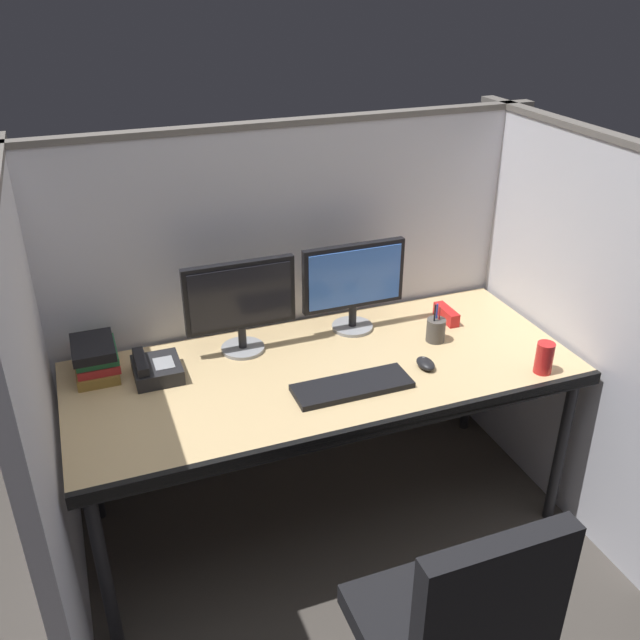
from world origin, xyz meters
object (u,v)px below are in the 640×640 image
(desk_phone, at_px, (156,369))
(computer_mouse, at_px, (426,364))
(pen_cup, at_px, (436,330))
(soda_can, at_px, (544,358))
(desk, at_px, (326,381))
(monitor_left, at_px, (240,301))
(monitor_right, at_px, (354,281))
(book_stack, at_px, (96,358))
(red_stapler, at_px, (446,314))
(keyboard_main, at_px, (352,386))

(desk_phone, bearing_deg, computer_mouse, -17.04)
(pen_cup, xyz_separation_m, soda_can, (0.26, -0.35, 0.01))
(desk, height_order, monitor_left, monitor_left)
(desk, bearing_deg, pen_cup, 6.02)
(desk, relative_size, monitor_left, 4.42)
(computer_mouse, bearing_deg, desk_phone, 162.96)
(soda_can, bearing_deg, pen_cup, 126.02)
(monitor_right, bearing_deg, book_stack, 179.45)
(computer_mouse, height_order, desk_phone, desk_phone)
(red_stapler, bearing_deg, desk_phone, -179.31)
(soda_can, bearing_deg, keyboard_main, 168.38)
(red_stapler, relative_size, book_stack, 0.66)
(desk, xyz_separation_m, soda_can, (0.75, -0.30, 0.11))
(red_stapler, height_order, book_stack, book_stack)
(computer_mouse, xyz_separation_m, book_stack, (-1.16, 0.39, 0.05))
(monitor_left, relative_size, computer_mouse, 4.48)
(pen_cup, xyz_separation_m, red_stapler, (0.13, 0.14, -0.02))
(desk_phone, bearing_deg, desk, -16.27)
(monitor_left, xyz_separation_m, desk_phone, (-0.35, -0.08, -0.18))
(desk, height_order, desk_phone, desk_phone)
(monitor_right, relative_size, red_stapler, 2.87)
(pen_cup, relative_size, red_stapler, 1.10)
(computer_mouse, relative_size, soda_can, 0.79)
(monitor_left, height_order, keyboard_main, monitor_left)
(computer_mouse, relative_size, book_stack, 0.42)
(red_stapler, bearing_deg, computer_mouse, -130.72)
(keyboard_main, bearing_deg, desk_phone, 152.82)
(monitor_right, bearing_deg, desk, -129.92)
(monitor_left, distance_m, desk_phone, 0.40)
(pen_cup, xyz_separation_m, desk_phone, (-1.10, 0.12, -0.02))
(soda_can, bearing_deg, computer_mouse, 155.09)
(monitor_right, relative_size, desk_phone, 2.26)
(keyboard_main, bearing_deg, monitor_right, 66.75)
(soda_can, distance_m, book_stack, 1.65)
(monitor_right, height_order, soda_can, monitor_right)
(red_stapler, bearing_deg, keyboard_main, -149.28)
(pen_cup, bearing_deg, desk_phone, 173.55)
(monitor_left, relative_size, monitor_right, 1.00)
(monitor_left, bearing_deg, red_stapler, -4.00)
(desk_phone, bearing_deg, red_stapler, 0.69)
(desk_phone, distance_m, soda_can, 1.43)
(desk, distance_m, pen_cup, 0.51)
(keyboard_main, height_order, computer_mouse, computer_mouse)
(desk, xyz_separation_m, monitor_right, (0.22, 0.26, 0.27))
(desk_phone, bearing_deg, monitor_right, 6.14)
(monitor_left, bearing_deg, pen_cup, -15.02)
(desk, xyz_separation_m, book_stack, (-0.80, 0.27, 0.12))
(pen_cup, bearing_deg, monitor_right, 141.92)
(red_stapler, distance_m, book_stack, 1.43)
(monitor_left, bearing_deg, keyboard_main, -54.18)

